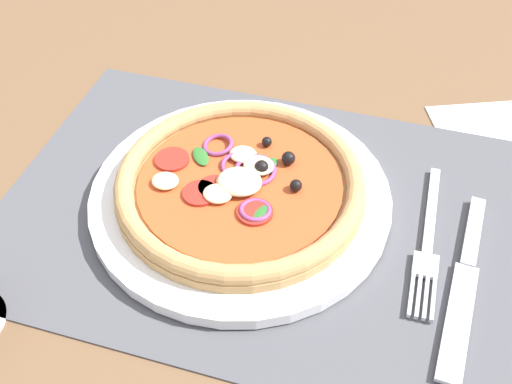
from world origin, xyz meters
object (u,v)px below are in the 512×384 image
(plate, at_px, (240,196))
(knife, at_px, (464,283))
(pizza, at_px, (240,183))
(fork, at_px, (427,245))

(plate, distance_m, knife, 0.21)
(pizza, distance_m, knife, 0.22)
(plate, height_order, knife, plate)
(pizza, xyz_separation_m, fork, (-0.18, 0.01, -0.02))
(pizza, relative_size, knife, 1.17)
(pizza, xyz_separation_m, knife, (-0.21, 0.04, -0.02))
(knife, bearing_deg, pizza, -96.58)
(plate, height_order, pizza, pizza)
(plate, height_order, fork, plate)
(knife, bearing_deg, fork, -130.25)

